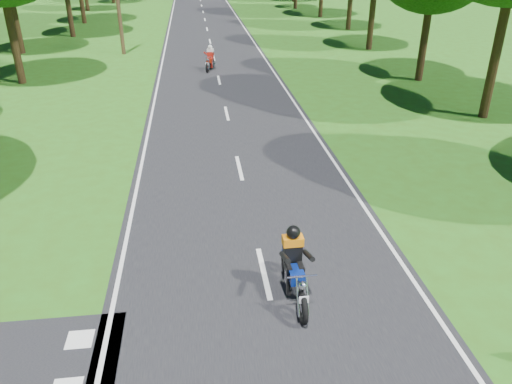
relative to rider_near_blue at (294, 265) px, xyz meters
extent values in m
plane|color=#2C5613|center=(-0.51, -1.10, -0.83)|extent=(160.00, 160.00, 0.00)
cube|color=black|center=(-0.51, 48.90, -0.82)|extent=(7.00, 140.00, 0.02)
cube|color=silver|center=(-0.51, 0.90, -0.80)|extent=(0.12, 2.00, 0.01)
cube|color=silver|center=(-0.51, 6.90, -0.80)|extent=(0.12, 2.00, 0.01)
cube|color=silver|center=(-0.51, 12.90, -0.80)|extent=(0.12, 2.00, 0.01)
cube|color=silver|center=(-0.51, 18.90, -0.80)|extent=(0.12, 2.00, 0.01)
cube|color=silver|center=(-0.51, 24.90, -0.80)|extent=(0.12, 2.00, 0.01)
cube|color=silver|center=(-0.51, 30.90, -0.80)|extent=(0.12, 2.00, 0.01)
cube|color=silver|center=(-0.51, 36.90, -0.80)|extent=(0.12, 2.00, 0.01)
cube|color=silver|center=(-0.51, 42.90, -0.80)|extent=(0.12, 2.00, 0.01)
cube|color=silver|center=(-0.51, 48.90, -0.80)|extent=(0.12, 2.00, 0.01)
cube|color=silver|center=(-0.51, 54.90, -0.80)|extent=(0.12, 2.00, 0.01)
cube|color=silver|center=(-0.51, 60.90, -0.80)|extent=(0.12, 2.00, 0.01)
cube|color=silver|center=(-3.81, 48.90, -0.80)|extent=(0.10, 140.00, 0.01)
cube|color=silver|center=(2.79, 48.90, -0.80)|extent=(0.10, 140.00, 0.01)
cube|color=silver|center=(-4.31, -0.80, -0.80)|extent=(0.50, 0.50, 0.01)
cylinder|color=black|center=(-11.09, 19.66, 1.13)|extent=(0.40, 0.40, 3.91)
cylinder|color=black|center=(-13.45, 28.09, 1.07)|extent=(0.40, 0.40, 3.79)
cylinder|color=black|center=(-11.34, 34.50, 1.33)|extent=(0.40, 0.40, 4.32)
cylinder|color=black|center=(10.55, 11.10, 1.45)|extent=(0.40, 0.40, 4.56)
cylinder|color=black|center=(10.41, 17.59, 0.92)|extent=(0.40, 0.40, 3.49)
cylinder|color=black|center=(10.55, 26.48, 1.02)|extent=(0.40, 0.40, 3.69)
cylinder|color=black|center=(11.66, 35.32, 1.04)|extent=(0.40, 0.40, 3.74)
camera|label=1|loc=(-1.86, -8.42, 6.01)|focal=35.00mm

